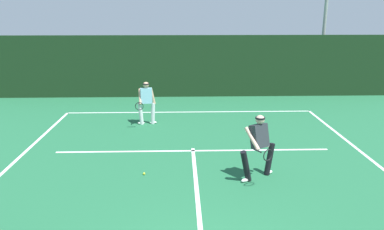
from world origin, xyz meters
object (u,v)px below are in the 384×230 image
object	(u,v)px
player_near	(259,144)
player_far	(146,101)
tennis_ball	(144,174)
light_pole	(326,5)

from	to	relation	value
player_near	player_far	xyz separation A→B (m)	(-3.19, 4.80, -0.04)
tennis_ball	player_near	bearing A→B (deg)	-5.39
tennis_ball	light_pole	xyz separation A→B (m)	(8.50, 11.05, 4.30)
tennis_ball	player_far	bearing A→B (deg)	93.80
light_pole	tennis_ball	bearing A→B (deg)	-127.57
player_near	player_far	size ratio (longest dim) A/B	1.04
player_near	tennis_ball	world-z (taller)	player_near
tennis_ball	light_pole	distance (m)	14.59
player_far	tennis_ball	size ratio (longest dim) A/B	24.18
player_near	player_far	world-z (taller)	player_near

